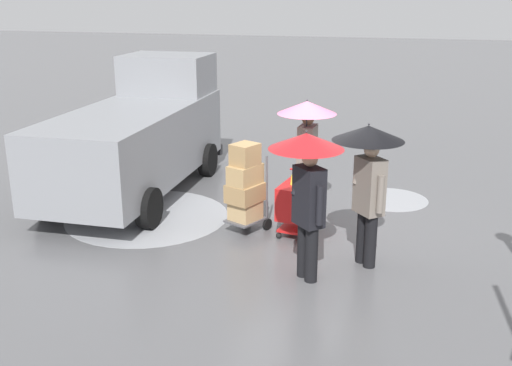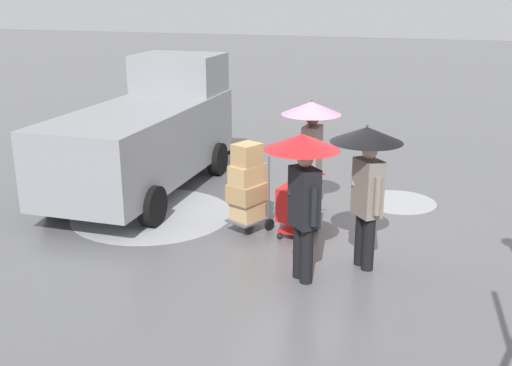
% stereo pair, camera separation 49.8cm
% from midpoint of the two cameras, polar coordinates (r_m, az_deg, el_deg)
% --- Properties ---
extents(ground_plane, '(90.00, 90.00, 0.00)m').
position_cam_midpoint_polar(ground_plane, '(10.55, 3.42, -4.35)').
color(ground_plane, '#5B5B5E').
extents(slush_patch_near_cluster, '(1.45, 1.45, 0.01)m').
position_cam_midpoint_polar(slush_patch_near_cluster, '(12.23, 11.38, -1.51)').
color(slush_patch_near_cluster, '#999BA0').
rests_on(slush_patch_near_cluster, ground).
extents(slush_patch_far_side, '(2.94, 2.94, 0.01)m').
position_cam_midpoint_polar(slush_patch_far_side, '(11.34, -11.37, -3.06)').
color(slush_patch_far_side, '#999BA0').
rests_on(slush_patch_far_side, ground).
extents(cargo_van_parked_right, '(2.29, 5.38, 2.60)m').
position_cam_midpoint_polar(cargo_van_parked_right, '(12.50, -12.03, 4.46)').
color(cargo_van_parked_right, gray).
rests_on(cargo_van_parked_right, ground).
extents(shopping_cart_vendor, '(0.66, 0.89, 1.04)m').
position_cam_midpoint_polar(shopping_cart_vendor, '(10.15, 2.49, -1.81)').
color(shopping_cart_vendor, red).
rests_on(shopping_cart_vendor, ground).
extents(hand_dolly_boxes, '(0.75, 0.85, 1.54)m').
position_cam_midpoint_polar(hand_dolly_boxes, '(10.17, -2.39, -0.29)').
color(hand_dolly_boxes, '#515156').
rests_on(hand_dolly_boxes, ground).
extents(pedestrian_pink_side, '(1.04, 1.04, 2.15)m').
position_cam_midpoint_polar(pedestrian_pink_side, '(10.77, 3.48, 4.94)').
color(pedestrian_pink_side, black).
rests_on(pedestrian_pink_side, ground).
extents(pedestrian_black_side, '(1.04, 1.04, 2.15)m').
position_cam_midpoint_polar(pedestrian_black_side, '(8.85, 8.92, 1.95)').
color(pedestrian_black_side, black).
rests_on(pedestrian_black_side, ground).
extents(pedestrian_white_side, '(1.04, 1.04, 2.15)m').
position_cam_midpoint_polar(pedestrian_white_side, '(8.30, 3.12, 1.09)').
color(pedestrian_white_side, black).
rests_on(pedestrian_white_side, ground).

